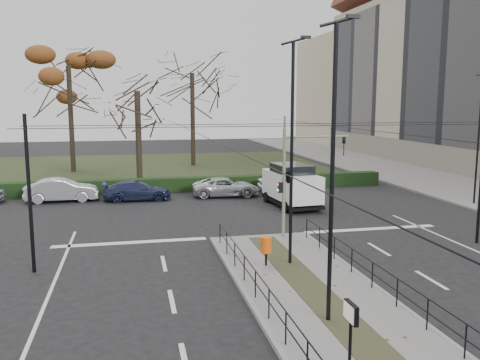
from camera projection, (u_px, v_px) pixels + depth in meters
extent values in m
plane|color=black|center=(291.00, 271.00, 19.43)|extent=(140.00, 140.00, 0.00)
cube|color=slate|center=(314.00, 293.00, 17.00)|extent=(4.40, 15.00, 0.14)
cube|color=slate|center=(410.00, 175.00, 44.43)|extent=(8.00, 90.00, 0.14)
cube|color=black|center=(130.00, 169.00, 49.08)|extent=(38.00, 26.00, 0.10)
cube|color=black|center=(130.00, 186.00, 36.07)|extent=(38.00, 1.00, 1.00)
cube|color=#202228|center=(443.00, 63.00, 45.69)|extent=(0.10, 50.96, 14.76)
cylinder|color=black|center=(220.00, 233.00, 22.77)|extent=(0.04, 0.04, 0.90)
cylinder|color=black|center=(307.00, 228.00, 23.63)|extent=(0.04, 0.04, 0.90)
cylinder|color=black|center=(255.00, 271.00, 16.33)|extent=(0.04, 13.20, 0.04)
cylinder|color=black|center=(373.00, 262.00, 17.19)|extent=(0.04, 13.20, 0.04)
cylinder|color=black|center=(29.00, 195.00, 18.90)|extent=(0.14, 0.14, 6.00)
cylinder|color=black|center=(285.00, 126.00, 19.56)|extent=(20.00, 0.02, 0.02)
cylinder|color=black|center=(271.00, 124.00, 21.49)|extent=(20.00, 0.02, 0.02)
cylinder|color=black|center=(207.00, 138.00, 15.96)|extent=(0.02, 34.00, 0.02)
cylinder|color=black|center=(409.00, 135.00, 17.42)|extent=(0.02, 34.00, 0.02)
cylinder|color=slate|center=(284.00, 183.00, 23.59)|extent=(0.16, 0.16, 5.08)
cylinder|color=slate|center=(317.00, 137.00, 23.59)|extent=(3.12, 0.10, 0.10)
imported|color=black|center=(344.00, 147.00, 23.95)|extent=(0.18, 0.21, 0.88)
imported|color=black|center=(288.00, 175.00, 23.58)|extent=(0.88, 1.98, 0.78)
cube|color=black|center=(280.00, 188.00, 23.58)|extent=(0.21, 0.16, 0.49)
sphere|color=#FF0C0C|center=(278.00, 184.00, 23.54)|extent=(0.11, 0.11, 0.11)
sphere|color=#0CE533|center=(278.00, 190.00, 23.58)|extent=(0.11, 0.11, 0.11)
cylinder|color=black|center=(266.00, 258.00, 19.66)|extent=(0.09, 0.09, 0.55)
cylinder|color=#DF530D|center=(266.00, 245.00, 19.58)|extent=(0.44, 0.44, 0.60)
cylinder|color=black|center=(350.00, 353.00, 10.78)|extent=(0.07, 0.07, 2.01)
cube|color=black|center=(351.00, 312.00, 10.65)|extent=(0.10, 0.55, 0.42)
cube|color=white|center=(349.00, 313.00, 10.63)|extent=(0.02, 0.48, 0.35)
cylinder|color=black|center=(332.00, 178.00, 14.12)|extent=(0.13, 0.13, 8.38)
cube|color=black|center=(353.00, 16.00, 13.55)|extent=(0.37, 0.15, 0.10)
cylinder|color=black|center=(292.00, 156.00, 19.33)|extent=(0.13, 0.13, 8.49)
cube|color=black|center=(306.00, 37.00, 18.76)|extent=(0.37, 0.15, 0.11)
cylinder|color=black|center=(478.00, 140.00, 31.22)|extent=(0.12, 0.12, 7.96)
imported|color=#B8BAC0|center=(62.00, 190.00, 33.00)|extent=(4.61, 1.71, 1.51)
imported|color=#21294E|center=(137.00, 191.00, 33.44)|extent=(4.42, 1.84, 1.28)
imported|color=#B8BAC0|center=(226.00, 187.00, 34.84)|extent=(4.75, 2.44, 1.28)
cube|color=white|center=(292.00, 186.00, 31.43)|extent=(2.53, 5.11, 1.60)
cube|color=black|center=(292.00, 170.00, 31.28)|extent=(2.16, 2.88, 0.75)
cube|color=black|center=(291.00, 201.00, 31.58)|extent=(2.58, 5.21, 0.18)
cylinder|color=black|center=(318.00, 205.00, 30.35)|extent=(0.28, 0.68, 0.66)
cylinder|color=black|center=(286.00, 207.00, 29.73)|extent=(0.28, 0.68, 0.66)
cylinder|color=black|center=(296.00, 195.00, 33.42)|extent=(0.28, 0.68, 0.66)
cylinder|color=black|center=(266.00, 197.00, 32.80)|extent=(0.28, 0.68, 0.66)
cylinder|color=black|center=(71.00, 119.00, 45.80)|extent=(0.44, 0.44, 9.52)
ellipsoid|color=#593014|center=(68.00, 66.00, 45.08)|extent=(8.94, 8.94, 5.99)
cylinder|color=black|center=(193.00, 120.00, 50.67)|extent=(0.44, 0.44, 9.15)
cylinder|color=black|center=(139.00, 139.00, 38.14)|extent=(0.44, 0.44, 7.13)
imported|color=#B8BAC0|center=(285.00, 183.00, 36.71)|extent=(3.82, 1.35, 1.26)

